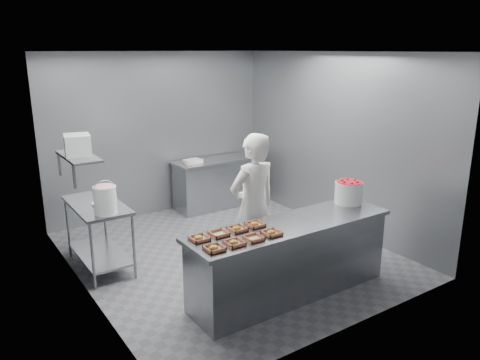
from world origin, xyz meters
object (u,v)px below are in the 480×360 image
(tray_0, at_px, (214,248))
(tray_5, at_px, (219,234))
(tray_3, at_px, (272,233))
(tray_7, at_px, (255,224))
(worker, at_px, (253,207))
(glaze_bucket, at_px, (105,199))
(tray_1, at_px, (234,243))
(tray_2, at_px, (254,238))
(tray_6, at_px, (237,229))
(strawberry_tub, at_px, (349,192))
(appliance, at_px, (77,145))
(service_counter, at_px, (290,259))
(back_counter, at_px, (215,183))
(prep_table, at_px, (98,226))
(tray_4, at_px, (199,238))

(tray_0, xyz_separation_m, tray_5, (0.24, 0.31, -0.00))
(tray_3, distance_m, tray_7, 0.31)
(tray_3, height_order, worker, worker)
(tray_5, distance_m, glaze_bucket, 1.57)
(tray_1, bearing_deg, tray_2, 0.00)
(tray_5, height_order, tray_6, tray_6)
(strawberry_tub, height_order, appliance, appliance)
(tray_5, height_order, strawberry_tub, strawberry_tub)
(worker, bearing_deg, strawberry_tub, 153.73)
(tray_6, distance_m, worker, 0.71)
(service_counter, bearing_deg, tray_1, -170.19)
(tray_1, distance_m, strawberry_tub, 1.99)
(worker, bearing_deg, tray_0, 32.28)
(back_counter, distance_m, tray_2, 3.77)
(tray_3, distance_m, tray_5, 0.57)
(tray_6, bearing_deg, appliance, 123.17)
(tray_6, height_order, glaze_bucket, glaze_bucket)
(prep_table, bearing_deg, tray_7, -55.32)
(service_counter, distance_m, prep_table, 2.56)
(prep_table, bearing_deg, tray_4, -73.77)
(service_counter, distance_m, tray_3, 0.64)
(prep_table, relative_size, worker, 0.64)
(service_counter, height_order, tray_0, tray_0)
(prep_table, distance_m, tray_3, 2.47)
(service_counter, relative_size, appliance, 7.54)
(service_counter, bearing_deg, strawberry_tub, 7.91)
(tray_5, height_order, worker, worker)
(glaze_bucket, bearing_deg, worker, -29.79)
(glaze_bucket, bearing_deg, tray_1, -64.90)
(tray_3, bearing_deg, tray_5, 147.23)
(worker, bearing_deg, tray_6, 35.84)
(back_counter, bearing_deg, tray_2, -114.40)
(back_counter, xyz_separation_m, tray_2, (-1.54, -3.40, 0.47))
(prep_table, distance_m, tray_2, 2.35)
(service_counter, bearing_deg, tray_3, -159.35)
(prep_table, distance_m, strawberry_tub, 3.30)
(tray_6, bearing_deg, glaze_bucket, 126.92)
(tray_4, bearing_deg, tray_0, -90.00)
(tray_2, height_order, tray_3, tray_3)
(tray_1, bearing_deg, tray_4, 128.01)
(back_counter, xyz_separation_m, tray_3, (-1.31, -3.40, 0.47))
(tray_0, xyz_separation_m, strawberry_tub, (2.21, 0.30, 0.13))
(glaze_bucket, bearing_deg, tray_4, -68.32)
(tray_3, relative_size, tray_4, 1.00)
(tray_0, relative_size, tray_1, 1.00)
(service_counter, bearing_deg, tray_4, 172.24)
(tray_1, height_order, tray_5, tray_1)
(tray_4, distance_m, appliance, 2.07)
(tray_7, bearing_deg, back_counter, 67.11)
(tray_0, bearing_deg, tray_4, 90.00)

